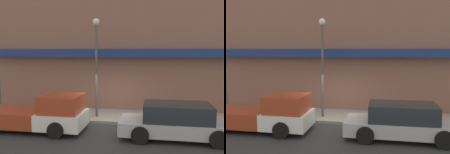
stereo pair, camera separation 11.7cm
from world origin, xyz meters
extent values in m
plane|color=#2D2D30|center=(0.00, 0.00, 0.00)|extent=(80.00, 80.00, 0.00)
cube|color=gray|center=(0.00, 1.40, 0.07)|extent=(36.00, 2.79, 0.15)
cube|color=brown|center=(0.00, 4.29, 5.32)|extent=(19.80, 3.00, 10.64)
cube|color=navy|center=(0.00, 2.49, 3.65)|extent=(18.22, 0.60, 0.50)
cube|color=white|center=(-1.79, -1.54, 0.60)|extent=(2.10, 1.93, 0.72)
cube|color=#9E381E|center=(-1.79, -1.54, 1.35)|extent=(1.78, 1.77, 0.78)
cube|color=#9E381E|center=(-4.41, -1.54, 0.60)|extent=(3.15, 1.93, 0.72)
cylinder|color=black|center=(-1.73, -0.58, 0.37)|extent=(0.74, 0.22, 0.74)
cylinder|color=black|center=(-1.73, -2.50, 0.37)|extent=(0.74, 0.22, 0.74)
cylinder|color=black|center=(-4.99, -0.58, 0.37)|extent=(0.74, 0.22, 0.74)
cube|color=#ADADB2|center=(3.40, -1.54, 0.51)|extent=(4.90, 1.88, 0.57)
cube|color=#23282D|center=(3.40, -1.54, 1.16)|extent=(2.84, 1.69, 0.73)
cylinder|color=black|center=(4.92, -0.60, 0.37)|extent=(0.74, 0.22, 0.74)
cylinder|color=black|center=(4.92, -2.48, 0.37)|extent=(0.74, 0.22, 0.74)
cylinder|color=black|center=(1.89, -0.60, 0.37)|extent=(0.74, 0.22, 0.74)
cylinder|color=black|center=(1.89, -2.48, 0.37)|extent=(0.74, 0.22, 0.74)
cylinder|color=#196633|center=(-1.42, 0.70, 0.37)|extent=(0.19, 0.19, 0.45)
sphere|color=#196633|center=(-1.42, 0.70, 0.66)|extent=(0.18, 0.18, 0.18)
cylinder|color=#4C4C4C|center=(-0.71, 0.88, 2.66)|extent=(0.14, 0.14, 5.02)
sphere|color=silver|center=(-0.71, 0.88, 5.34)|extent=(0.36, 0.36, 0.36)
cylinder|color=#4C4C4C|center=(-6.51, 0.74, 1.91)|extent=(0.12, 0.12, 3.53)
camera|label=1|loc=(2.44, -12.36, 3.78)|focal=40.00mm
camera|label=2|loc=(2.55, -12.34, 3.78)|focal=40.00mm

